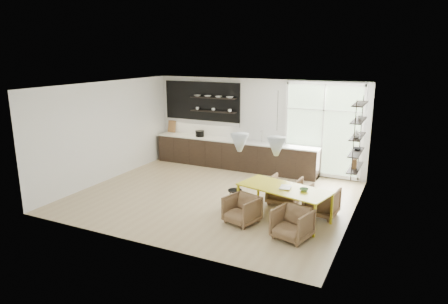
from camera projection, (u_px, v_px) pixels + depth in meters
room at (250, 137)px, 10.91m from camera, size 7.02×6.01×2.91m
kitchen_run at (232, 150)px, 13.05m from camera, size 5.54×0.69×2.75m
right_shelving at (357, 139)px, 9.76m from camera, size 0.26×1.22×1.90m
dining_table at (284, 190)px, 8.97m from camera, size 2.21×1.37×0.75m
armchair_back_left at (284, 190)px, 9.99m from camera, size 0.78×0.80×0.69m
armchair_back_right at (322, 202)px, 9.26m from camera, size 0.78×0.80×0.67m
armchair_front_left at (242, 210)px, 8.85m from camera, size 0.83×0.85×0.62m
armchair_front_right at (292, 224)px, 8.10m from camera, size 0.85×0.86×0.65m
wire_stool at (235, 196)px, 9.70m from camera, size 0.37×0.37×0.46m
table_book at (280, 187)px, 8.97m from camera, size 0.27×0.35×0.03m
table_bowl at (304, 190)px, 8.74m from camera, size 0.20×0.20×0.06m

